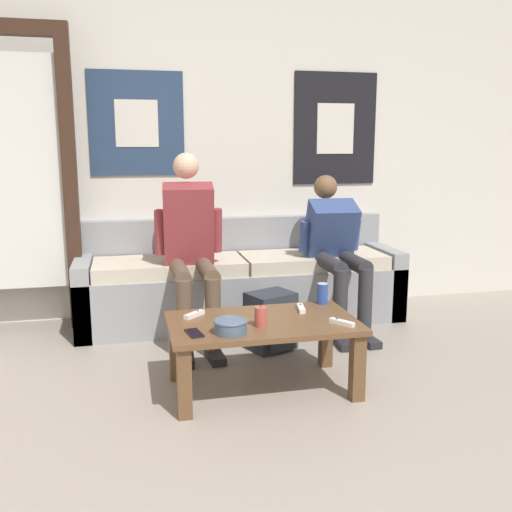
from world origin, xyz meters
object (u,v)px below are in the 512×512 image
Objects in this scene: game_controller_near_right at (342,323)px; drink_can_blue at (322,294)px; game_controller_near_left at (301,308)px; cell_phone at (194,333)px; coffee_table at (263,333)px; pillar_candle at (261,317)px; game_controller_far_center at (194,315)px; person_seated_adult at (191,242)px; backpack at (271,322)px; person_seated_teen at (336,246)px; ceramic_bowl at (230,326)px; couch at (241,284)px.

drink_can_blue is at bearing 85.14° from game_controller_near_right.
game_controller_near_right is (0.13, -0.30, 0.00)m from game_controller_near_left.
game_controller_near_left is 1.01× the size of cell_phone.
coffee_table is 8.22× the size of drink_can_blue.
cell_phone is at bearing -159.76° from coffee_table.
game_controller_far_center is (-0.32, 0.25, -0.04)m from pillar_candle.
drink_can_blue is 0.79m from game_controller_far_center.
cell_phone is (-0.04, -0.30, -0.01)m from game_controller_far_center.
drink_can_blue is 0.90m from cell_phone.
game_controller_far_center is 0.88× the size of cell_phone.
coffee_table is at bearing -150.12° from drink_can_blue.
drink_can_blue is at bearing -44.00° from person_seated_adult.
backpack is 0.52m from game_controller_near_left.
game_controller_far_center reaches higher than cell_phone.
pillar_candle is (-0.81, -1.05, -0.16)m from person_seated_teen.
game_controller_far_center is at bearing 156.80° from game_controller_near_right.
game_controller_far_center is at bearing -95.48° from person_seated_adult.
ceramic_bowl is at bearing -146.92° from drink_can_blue.
person_seated_teen reaches higher than coffee_table.
game_controller_near_right is at bearing -80.14° from couch.
drink_can_blue is 0.90× the size of game_controller_near_right.
person_seated_teen reaches higher than pillar_candle.
drink_can_blue reaches higher than pillar_candle.
pillar_candle reaches higher than ceramic_bowl.
pillar_candle is at bearing -109.85° from coffee_table.
person_seated_adult is 7.38× the size of ceramic_bowl.
backpack is (0.07, -0.68, -0.10)m from couch.
person_seated_adult is 10.30× the size of drink_can_blue.
cell_phone is at bearing 172.31° from ceramic_bowl.
person_seated_teen is 1.20m from game_controller_near_right.
person_seated_adult is at bearing 121.51° from game_controller_near_right.
game_controller_near_right reaches higher than cell_phone.
cell_phone is at bearing -128.57° from backpack.
coffee_table is at bearing 20.24° from cell_phone.
person_seated_teen is at bearing 31.33° from backpack.
game_controller_far_center is (-0.14, 0.32, -0.03)m from ceramic_bowl.
game_controller_far_center is (-0.49, -1.13, 0.13)m from couch.
game_controller_near_left is (-0.17, -0.11, -0.05)m from drink_can_blue.
game_controller_far_center is at bearing -113.49° from couch.
pillar_candle is at bearing 7.68° from cell_phone.
pillar_candle is (0.24, -1.02, -0.24)m from person_seated_adult.
ceramic_bowl is (-0.98, -1.12, -0.18)m from person_seated_teen.
cell_phone is (-0.39, -0.14, 0.08)m from coffee_table.
backpack is at bearing -33.63° from person_seated_adult.
person_seated_teen is at bearing 43.18° from cell_phone.
person_seated_teen reaches higher than game_controller_near_right.
backpack is 0.75m from game_controller_far_center.
person_seated_teen is 1.61m from cell_phone.
coffee_table is at bearing -152.47° from game_controller_near_left.
person_seated_adult is 1.06m from person_seated_teen.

